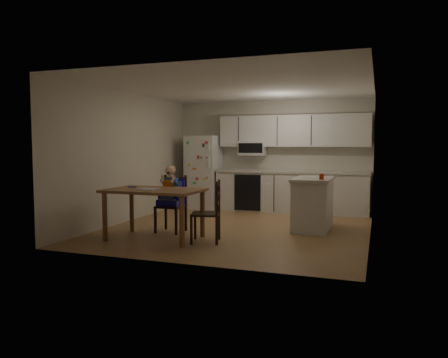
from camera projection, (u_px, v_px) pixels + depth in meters
name	position (u px, v px, depth m)	size (l,w,h in m)	color
room	(246.00, 158.00, 8.19)	(4.52, 5.01, 2.51)	#976847
refrigerator	(204.00, 172.00, 10.31)	(0.72, 0.70, 1.70)	silver
kitchen_run	(290.00, 172.00, 9.71)	(3.37, 0.62, 2.15)	silver
kitchen_island	(313.00, 203.00, 7.74)	(0.65, 1.23, 0.91)	silver
red_cup	(321.00, 177.00, 7.30)	(0.08, 0.08, 0.10)	#B6230D
dining_table	(154.00, 196.00, 6.89)	(1.48, 0.95, 0.80)	brown
napkin	(148.00, 189.00, 6.79)	(0.29, 0.25, 0.01)	#ADADB1
toddler_spoon	(132.00, 187.00, 7.14)	(0.02, 0.02, 0.12)	#1B17B2
chair_booster	(172.00, 192.00, 7.47)	(0.43, 0.43, 1.14)	black
chair_side	(212.00, 208.00, 6.65)	(0.51, 0.51, 0.95)	black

